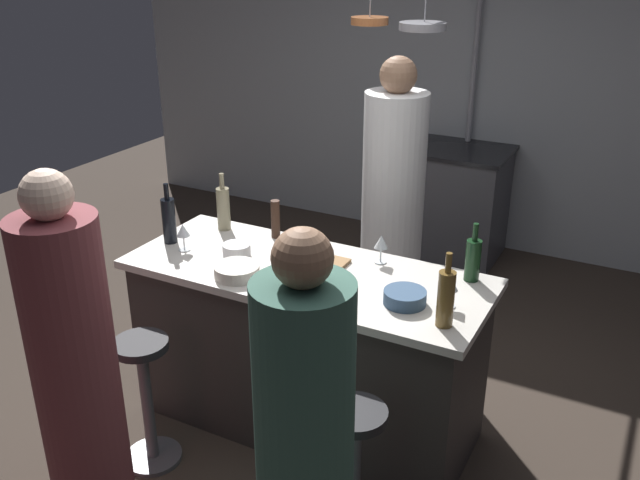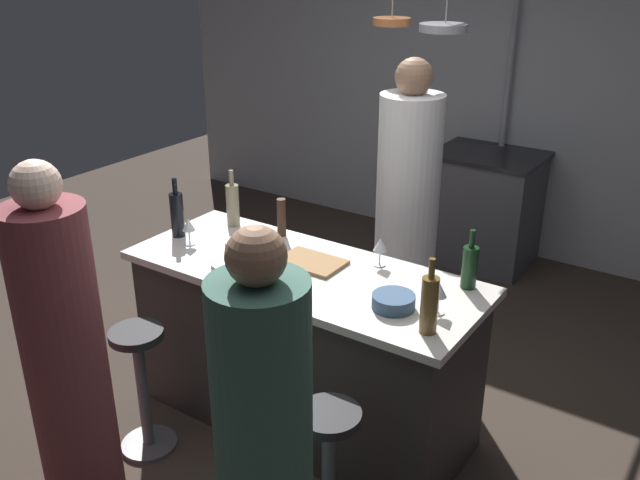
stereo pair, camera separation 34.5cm
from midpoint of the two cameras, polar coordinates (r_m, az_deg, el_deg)
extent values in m
plane|color=#382D26|center=(3.85, 1.36, -14.58)|extent=(9.00, 9.00, 0.00)
cube|color=#9EA3A8|center=(5.75, 17.38, 11.66)|extent=(6.40, 0.16, 2.60)
cube|color=#332D2B|center=(3.61, 1.42, -9.19)|extent=(1.72, 0.66, 0.86)
cube|color=beige|center=(3.38, 1.50, -2.77)|extent=(1.80, 0.72, 0.04)
cube|color=#47474C|center=(5.62, 15.07, 2.38)|extent=(0.76, 0.60, 0.86)
cube|color=black|center=(5.48, 15.55, 6.72)|extent=(0.80, 0.64, 0.03)
cylinder|color=white|center=(4.25, 9.42, 1.24)|extent=(0.38, 0.38, 1.58)
sphere|color=#8C664C|center=(4.01, 10.27, 13.05)|extent=(0.22, 0.22, 0.22)
cylinder|color=#4C4C51|center=(3.74, -11.22, -16.22)|extent=(0.28, 0.28, 0.02)
cylinder|color=#4C4C51|center=(3.55, -11.63, -12.23)|extent=(0.06, 0.06, 0.62)
cylinder|color=black|center=(3.37, -12.08, -7.69)|extent=(0.26, 0.26, 0.04)
cylinder|color=brown|center=(3.11, -17.14, -9.90)|extent=(0.34, 0.34, 1.44)
sphere|color=beige|center=(2.77, -19.11, 4.24)|extent=(0.20, 0.20, 0.20)
cylinder|color=black|center=(2.80, 4.39, -14.37)|extent=(0.26, 0.26, 0.04)
cylinder|color=#33594C|center=(2.51, -0.49, -18.09)|extent=(0.34, 0.34, 1.41)
sphere|color=#8C664C|center=(2.07, -0.57, -1.45)|extent=(0.19, 0.19, 0.19)
cylinder|color=gray|center=(5.66, 16.63, 9.22)|extent=(0.04, 0.04, 2.15)
cylinder|color=#B26638|center=(4.40, 8.27, 17.35)|extent=(0.23, 0.23, 0.04)
cylinder|color=gray|center=(4.39, 8.37, 18.82)|extent=(0.01, 0.01, 0.23)
cylinder|color=gray|center=(4.24, 12.52, 16.66)|extent=(0.28, 0.28, 0.04)
cylinder|color=gray|center=(4.25, 12.81, 18.28)|extent=(0.01, 0.01, 0.24)
cube|color=#997047|center=(3.43, 2.19, -1.90)|extent=(0.32, 0.22, 0.02)
cylinder|color=#382319|center=(3.71, -0.54, 1.82)|extent=(0.05, 0.05, 0.21)
cylinder|color=gray|center=(3.86, -4.66, 2.81)|extent=(0.07, 0.07, 0.24)
cylinder|color=gray|center=(3.80, -4.74, 5.08)|extent=(0.03, 0.03, 0.08)
cylinder|color=brown|center=(2.86, 12.42, -5.35)|extent=(0.07, 0.07, 0.25)
cylinder|color=brown|center=(2.79, 12.71, -2.38)|extent=(0.03, 0.03, 0.08)
cylinder|color=black|center=(3.75, -9.11, 1.99)|extent=(0.07, 0.07, 0.24)
cylinder|color=black|center=(3.70, -9.27, 4.35)|extent=(0.03, 0.03, 0.08)
cylinder|color=#143319|center=(3.27, 15.18, -2.27)|extent=(0.07, 0.07, 0.20)
cylinder|color=#143319|center=(3.21, 15.44, 0.03)|extent=(0.03, 0.03, 0.08)
cylinder|color=silver|center=(3.06, 12.86, -5.92)|extent=(0.06, 0.06, 0.01)
cylinder|color=silver|center=(3.04, 12.93, -5.25)|extent=(0.01, 0.01, 0.07)
cone|color=silver|center=(3.01, 13.04, -4.08)|extent=(0.07, 0.07, 0.06)
cylinder|color=silver|center=(3.68, -8.03, -0.37)|extent=(0.06, 0.06, 0.01)
cylinder|color=silver|center=(3.66, -8.07, 0.21)|extent=(0.01, 0.01, 0.07)
cone|color=silver|center=(3.64, -8.13, 1.22)|extent=(0.07, 0.07, 0.06)
cylinder|color=silver|center=(3.44, 7.78, -2.10)|extent=(0.06, 0.06, 0.01)
cylinder|color=silver|center=(3.42, 7.81, -1.49)|extent=(0.01, 0.01, 0.07)
cone|color=silver|center=(3.39, 7.88, -0.42)|extent=(0.07, 0.07, 0.06)
cylinder|color=#334C6B|center=(3.05, 9.30, -5.10)|extent=(0.19, 0.19, 0.06)
cylinder|color=#B7B7BC|center=(3.55, -3.96, -0.58)|extent=(0.14, 0.14, 0.06)
cylinder|color=silver|center=(3.34, -4.19, -2.29)|extent=(0.22, 0.22, 0.06)
camera|label=1|loc=(0.17, -87.14, 1.24)|focal=38.92mm
camera|label=2|loc=(0.17, 92.86, -1.24)|focal=38.92mm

